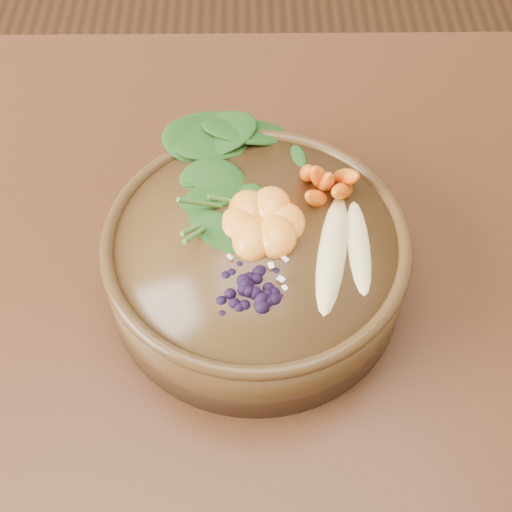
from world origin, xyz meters
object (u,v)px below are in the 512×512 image
kale_heap (223,169)px  carrot_cluster (327,157)px  stoneware_bowl (256,263)px  dining_table (72,429)px  mandarin_cluster (262,213)px  blueberry_pile (245,278)px  banana_halves (347,240)px

kale_heap → carrot_cluster: carrot_cluster is taller
stoneware_bowl → carrot_cluster: size_ratio=3.62×
dining_table → mandarin_cluster: mandarin_cluster is taller
blueberry_pile → mandarin_cluster: bearing=78.5°
dining_table → stoneware_bowl: (0.17, 0.09, 0.13)m
carrot_cluster → banana_halves: 0.07m
carrot_cluster → mandarin_cluster: size_ratio=0.87×
carrot_cluster → kale_heap: bearing=-169.5°
dining_table → mandarin_cluster: size_ratio=20.35×
stoneware_bowl → carrot_cluster: (0.06, 0.06, 0.07)m
dining_table → stoneware_bowl: stoneware_bowl is taller
mandarin_cluster → carrot_cluster: bearing=38.0°
banana_halves → mandarin_cluster: bearing=170.3°
mandarin_cluster → blueberry_pile: bearing=-101.5°
stoneware_bowl → banana_halves: bearing=-9.5°
kale_heap → banana_halves: bearing=-35.8°
kale_heap → banana_halves: (0.10, -0.07, -0.01)m
kale_heap → mandarin_cluster: bearing=-54.0°
mandarin_cluster → blueberry_pile: blueberry_pile is taller
banana_halves → mandarin_cluster: size_ratio=1.72×
blueberry_pile → stoneware_bowl: bearing=80.6°
mandarin_cluster → blueberry_pile: 0.07m
banana_halves → mandarin_cluster: mandarin_cluster is taller
banana_halves → kale_heap: bearing=156.5°
carrot_cluster → banana_halves: carrot_cluster is taller
carrot_cluster → dining_table: bearing=-134.6°
carrot_cluster → mandarin_cluster: 0.07m
stoneware_bowl → mandarin_cluster: 0.05m
dining_table → blueberry_pile: 0.24m
dining_table → blueberry_pile: bearing=14.1°
carrot_cluster → blueberry_pile: size_ratio=0.60×
mandarin_cluster → banana_halves: bearing=-22.0°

